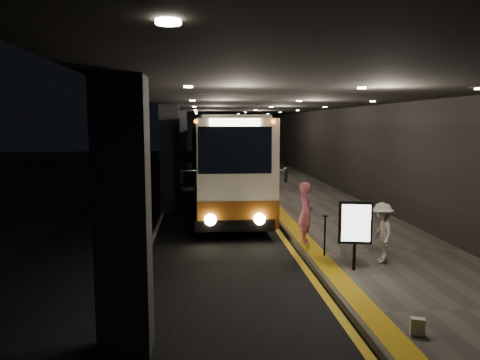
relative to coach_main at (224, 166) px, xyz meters
name	(u,v)px	position (x,y,z in m)	size (l,w,h in m)	color
ground	(209,233)	(-0.77, -4.57, -1.83)	(90.00, 90.00, 0.00)	black
lane_line_white	(165,207)	(-2.57, 0.43, -1.82)	(0.12, 50.00, 0.01)	silver
kerb_stripe_yellow	(259,205)	(1.58, 0.43, -1.82)	(0.18, 50.00, 0.01)	gold
sidewalk	(312,203)	(3.98, 0.43, -1.75)	(4.50, 50.00, 0.15)	#514C44
tactile_strip	(271,202)	(2.08, 0.43, -1.67)	(0.50, 50.00, 0.01)	gold
terminal_wall	(363,138)	(6.23, 0.43, 1.17)	(0.10, 50.00, 6.00)	black
support_columns	(170,159)	(-2.27, -0.57, 0.37)	(0.80, 24.80, 4.40)	black
canopy	(263,101)	(1.73, 0.43, 2.77)	(9.00, 50.00, 0.40)	black
coach_main	(224,166)	(0.00, 0.00, 0.00)	(2.75, 12.29, 3.81)	beige
coach_second	(216,151)	(0.09, 12.31, -0.12)	(2.48, 11.38, 3.57)	beige
coach_third	(211,140)	(0.16, 28.31, 0.00)	(2.70, 12.17, 3.82)	beige
passenger_boarding	(306,212)	(2.03, -6.64, -0.78)	(0.66, 0.43, 1.81)	#D06175
passenger_waiting_white	(382,232)	(3.53, -8.73, -0.91)	(0.99, 0.46, 1.53)	#BABCB6
bag_polka	(346,247)	(2.87, -7.90, -1.50)	(0.29, 0.12, 0.35)	black
bag_plain	(418,326)	(2.55, -12.77, -1.54)	(0.23, 0.13, 0.29)	silver
info_sign	(355,224)	(2.62, -9.31, -0.55)	(0.80, 0.26, 1.68)	black
stanchion_post	(325,236)	(2.23, -8.08, -1.13)	(0.05, 0.05, 1.09)	black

